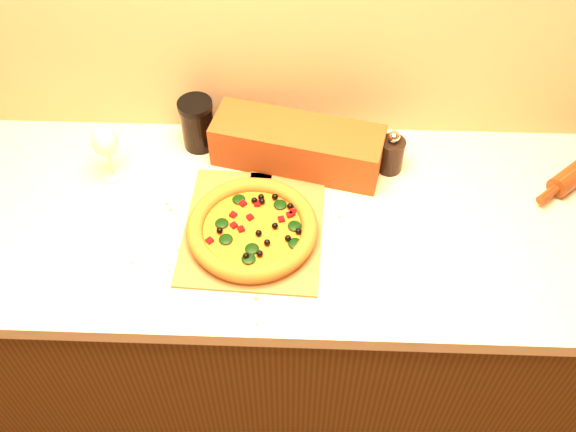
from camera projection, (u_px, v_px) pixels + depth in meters
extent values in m
cube|color=#432A0E|center=(265.00, 316.00, 1.94)|extent=(2.80, 0.65, 0.86)
cube|color=beige|center=(259.00, 221.00, 1.60)|extent=(2.84, 0.68, 0.04)
cube|color=brown|center=(253.00, 229.00, 1.55)|extent=(0.35, 0.38, 0.01)
cube|color=brown|center=(264.00, 159.00, 1.70)|extent=(0.06, 0.15, 0.01)
cylinder|color=#B7782D|center=(253.00, 232.00, 1.53)|extent=(0.29, 0.29, 0.01)
cylinder|color=orange|center=(252.00, 229.00, 1.52)|extent=(0.25, 0.25, 0.01)
torus|color=brown|center=(252.00, 227.00, 1.51)|extent=(0.31, 0.31, 0.04)
ellipsoid|color=black|center=(272.00, 219.00, 1.53)|extent=(0.03, 0.03, 0.01)
sphere|color=black|center=(236.00, 232.00, 1.50)|extent=(0.02, 0.02, 0.02)
cube|color=#8F050B|center=(259.00, 243.00, 1.48)|extent=(0.02, 0.02, 0.01)
cylinder|color=black|center=(391.00, 155.00, 1.65)|extent=(0.07, 0.07, 0.09)
sphere|color=silver|center=(394.00, 137.00, 1.60)|extent=(0.03, 0.03, 0.03)
cylinder|color=#50200D|center=(548.00, 195.00, 1.59)|extent=(0.06, 0.06, 0.02)
cube|color=#683013|center=(297.00, 146.00, 1.65)|extent=(0.46, 0.24, 0.12)
cylinder|color=silver|center=(114.00, 175.00, 1.67)|extent=(0.06, 0.06, 0.00)
cylinder|color=silver|center=(111.00, 164.00, 1.64)|extent=(0.01, 0.01, 0.07)
ellipsoid|color=silver|center=(105.00, 141.00, 1.58)|extent=(0.07, 0.07, 0.09)
cylinder|color=black|center=(198.00, 126.00, 1.69)|extent=(0.09, 0.09, 0.13)
cylinder|color=black|center=(195.00, 105.00, 1.64)|extent=(0.09, 0.09, 0.02)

